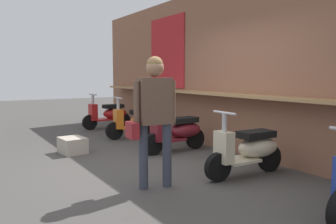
{
  "coord_description": "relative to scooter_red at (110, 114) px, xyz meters",
  "views": [
    {
      "loc": [
        4.47,
        -2.52,
        1.47
      ],
      "look_at": [
        -1.24,
        1.03,
        0.74
      ],
      "focal_mm": 36.6,
      "sensor_mm": 36.0,
      "label": 1
    }
  ],
  "objects": [
    {
      "name": "ground_plane",
      "position": [
        4.4,
        -1.08,
        -0.39
      ],
      "size": [
        33.9,
        33.9,
        0.0
      ],
      "primitive_type": "plane",
      "color": "#474442"
    },
    {
      "name": "scooter_maroon",
      "position": [
        3.46,
        -0.0,
        0.0
      ],
      "size": [
        0.47,
        1.4,
        0.97
      ],
      "rotation": [
        0.0,
        0.0,
        -1.52
      ],
      "color": "maroon",
      "rests_on": "ground_plane"
    },
    {
      "name": "scooter_red",
      "position": [
        0.0,
        0.0,
        0.0
      ],
      "size": [
        0.47,
        1.4,
        0.97
      ],
      "rotation": [
        0.0,
        0.0,
        -1.52
      ],
      "color": "red",
      "rests_on": "ground_plane"
    },
    {
      "name": "shopper_with_handbag",
      "position": [
        5.09,
        -1.46,
        0.65
      ],
      "size": [
        0.27,
        0.67,
        1.7
      ],
      "rotation": [
        0.0,
        0.0,
        -0.11
      ],
      "color": "#383D4C",
      "rests_on": "ground_plane"
    },
    {
      "name": "merchandise_crate",
      "position": [
        2.53,
        -1.78,
        -0.24
      ],
      "size": [
        0.56,
        0.46,
        0.29
      ],
      "primitive_type": "cube",
      "rotation": [
        0.0,
        0.0,
        0.09
      ],
      "color": "#B2A899",
      "rests_on": "ground_plane"
    },
    {
      "name": "scooter_orange",
      "position": [
        1.74,
        -0.0,
        0.0
      ],
      "size": [
        0.49,
        1.4,
        0.97
      ],
      "rotation": [
        0.0,
        0.0,
        -1.64
      ],
      "color": "orange",
      "rests_on": "ground_plane"
    },
    {
      "name": "scooter_cream",
      "position": [
        5.34,
        0.0,
        0.0
      ],
      "size": [
        0.46,
        1.4,
        0.97
      ],
      "rotation": [
        0.0,
        0.0,
        -1.6
      ],
      "color": "beige",
      "rests_on": "ground_plane"
    },
    {
      "name": "market_stall_facade",
      "position": [
        4.4,
        0.94,
        1.21
      ],
      "size": [
        12.11,
        0.61,
        3.21
      ],
      "color": "#8C5B44",
      "rests_on": "ground_plane"
    }
  ]
}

